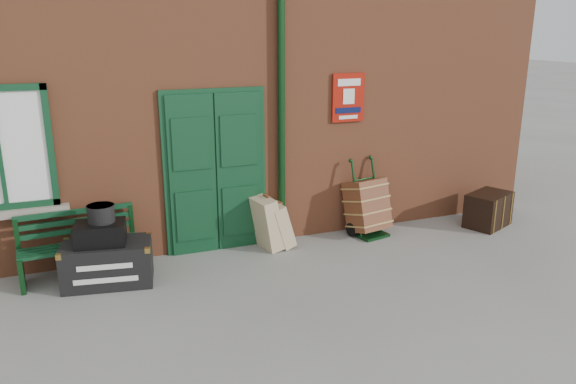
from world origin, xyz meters
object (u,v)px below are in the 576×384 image
houdini_trunk (108,263)px  porter_trolley (367,206)px  bench (79,243)px  dark_trunk (488,210)px

houdini_trunk → porter_trolley: porter_trolley is taller
bench → porter_trolley: (4.09, 0.03, -0.00)m
bench → dark_trunk: 6.07m
dark_trunk → houdini_trunk: bearing=156.0°
porter_trolley → houdini_trunk: bearing=173.4°
bench → houdini_trunk: bench is taller
bench → porter_trolley: 4.09m
bench → porter_trolley: porter_trolley is taller
bench → porter_trolley: bearing=-3.7°
bench → houdini_trunk: 0.49m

